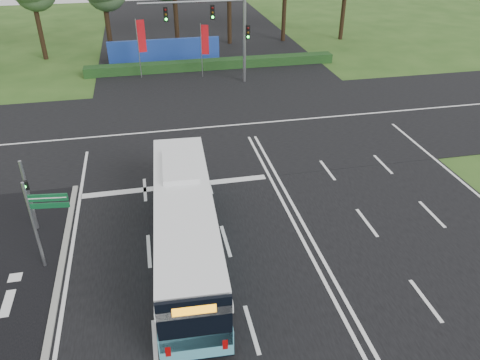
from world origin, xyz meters
name	(u,v)px	position (x,y,z in m)	size (l,w,h in m)	color
ground	(298,232)	(0.00, 0.00, 0.00)	(120.00, 120.00, 0.00)	#2A4C19
road_main	(298,232)	(0.00, 0.00, 0.02)	(20.00, 120.00, 0.04)	black
road_cross	(242,125)	(0.00, 12.00, 0.03)	(120.00, 14.00, 0.05)	black
kerb_strip	(53,316)	(-10.10, -3.00, 0.06)	(0.25, 18.00, 0.12)	gray
city_bus	(185,226)	(-5.04, -0.69, 1.60)	(2.84, 11.15, 3.17)	#53ABC1
pedestrian_signal	(28,194)	(-11.45, 2.61, 1.91)	(0.33, 0.42, 3.49)	gray
street_sign	(41,215)	(-10.42, -0.11, 2.50)	(1.54, 0.27, 3.97)	gray
banner_flag_left	(141,40)	(-6.01, 23.30, 3.12)	(0.70, 0.20, 4.81)	gray
banner_flag_mid	(204,43)	(-0.98, 22.27, 2.89)	(0.64, 0.19, 4.42)	gray
traffic_light_gantry	(222,25)	(0.21, 20.50, 4.66)	(8.41, 0.28, 7.00)	gray
hedge	(213,64)	(0.00, 24.50, 0.40)	(22.00, 1.20, 0.80)	#133414
blue_hoarding	(165,51)	(-4.00, 27.00, 1.10)	(10.00, 0.30, 2.20)	navy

